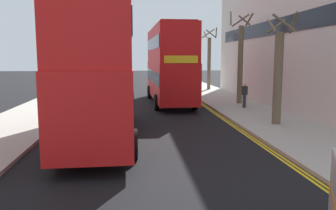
# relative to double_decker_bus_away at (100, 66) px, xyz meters

# --- Properties ---
(sidewalk_right) EXTENTS (4.00, 80.00, 0.14)m
(sidewalk_right) POSITION_rel_double_decker_bus_away_xyz_m (8.53, 1.92, -2.96)
(sidewalk_right) COLOR #ADA89E
(sidewalk_right) RESTS_ON ground
(sidewalk_left) EXTENTS (4.00, 80.00, 0.14)m
(sidewalk_left) POSITION_rel_double_decker_bus_away_xyz_m (-4.47, 1.92, -2.96)
(sidewalk_left) COLOR #ADA89E
(sidewalk_left) RESTS_ON ground
(kerb_line_outer) EXTENTS (0.10, 56.00, 0.01)m
(kerb_line_outer) POSITION_rel_double_decker_bus_away_xyz_m (6.43, -0.08, -3.03)
(kerb_line_outer) COLOR yellow
(kerb_line_outer) RESTS_ON ground
(kerb_line_inner) EXTENTS (0.10, 56.00, 0.01)m
(kerb_line_inner) POSITION_rel_double_decker_bus_away_xyz_m (6.27, -0.08, -3.03)
(kerb_line_inner) COLOR yellow
(kerb_line_inner) RESTS_ON ground
(double_decker_bus_away) EXTENTS (2.98, 10.86, 5.64)m
(double_decker_bus_away) POSITION_rel_double_decker_bus_away_xyz_m (0.00, 0.00, 0.00)
(double_decker_bus_away) COLOR red
(double_decker_bus_away) RESTS_ON ground
(double_decker_bus_oncoming) EXTENTS (3.00, 10.86, 5.64)m
(double_decker_bus_oncoming) POSITION_rel_double_decker_bus_away_xyz_m (4.01, 10.85, 0.00)
(double_decker_bus_oncoming) COLOR red
(double_decker_bus_oncoming) RESTS_ON ground
(pedestrian_far) EXTENTS (0.34, 0.22, 1.62)m
(pedestrian_far) POSITION_rel_double_decker_bus_away_xyz_m (8.57, 7.12, -2.04)
(pedestrian_far) COLOR #2D2D38
(pedestrian_far) RESTS_ON sidewalk_right
(street_tree_near) EXTENTS (1.52, 1.55, 6.26)m
(street_tree_near) POSITION_rel_double_decker_bus_away_xyz_m (9.12, 20.46, 0.07)
(street_tree_near) COLOR #6B6047
(street_tree_near) RESTS_ON sidewalk_right
(street_tree_mid) EXTENTS (1.43, 1.26, 5.36)m
(street_tree_mid) POSITION_rel_double_decker_bus_away_xyz_m (8.40, 1.59, -0.45)
(street_tree_mid) COLOR #6B6047
(street_tree_mid) RESTS_ON sidewalk_right
(street_tree_far) EXTENTS (1.71, 1.53, 6.55)m
(street_tree_far) POSITION_rel_double_decker_bus_away_xyz_m (8.93, 9.38, 0.15)
(street_tree_far) COLOR #6B6047
(street_tree_far) RESTS_ON sidewalk_right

